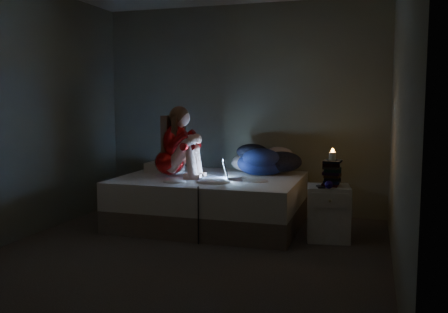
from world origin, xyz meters
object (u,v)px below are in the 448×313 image
at_px(woman, 169,142).
at_px(nightstand, 328,213).
at_px(laptop, 213,169).
at_px(phone, 319,187).
at_px(bed, 211,201).
at_px(candle, 332,157).

xyz_separation_m(woman, nightstand, (1.77, -0.09, -0.68)).
relative_size(laptop, nightstand, 0.58).
relative_size(laptop, phone, 2.32).
distance_m(bed, woman, 0.82).
relative_size(woman, laptop, 2.48).
xyz_separation_m(bed, woman, (-0.44, -0.15, 0.68)).
relative_size(woman, candle, 10.04).
relative_size(candle, phone, 0.57).
xyz_separation_m(candle, phone, (-0.11, -0.12, -0.28)).
bearing_deg(woman, bed, 19.70).
height_order(nightstand, phone, phone).
bearing_deg(bed, candle, -8.93).
bearing_deg(bed, laptop, -64.31).
bearing_deg(laptop, nightstand, -21.17).
height_order(bed, laptop, laptop).
relative_size(bed, woman, 2.50).
bearing_deg(laptop, bed, 97.26).
distance_m(laptop, nightstand, 1.31).
height_order(woman, phone, woman).
xyz_separation_m(laptop, nightstand, (1.25, -0.06, -0.39)).
height_order(laptop, phone, laptop).
xyz_separation_m(nightstand, candle, (0.03, 0.03, 0.57)).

